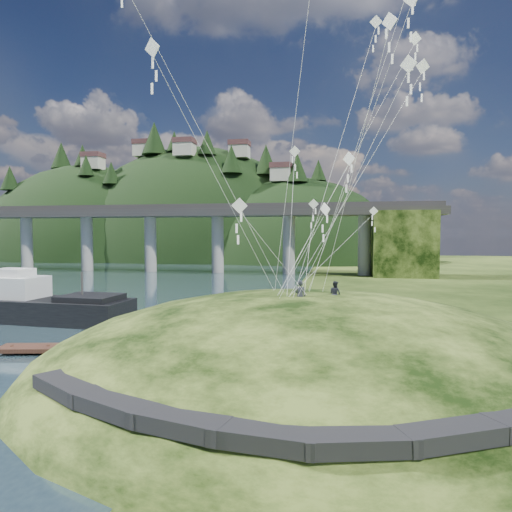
# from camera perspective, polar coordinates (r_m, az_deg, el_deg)

# --- Properties ---
(ground) EXTENTS (320.00, 320.00, 0.00)m
(ground) POSITION_cam_1_polar(r_m,az_deg,el_deg) (28.61, -10.50, -14.68)
(ground) COLOR black
(ground) RESTS_ON ground
(grass_hill) EXTENTS (36.00, 32.00, 13.00)m
(grass_hill) POSITION_cam_1_polar(r_m,az_deg,el_deg) (29.28, 6.56, -17.33)
(grass_hill) COLOR black
(grass_hill) RESTS_ON ground
(footpath) EXTENTS (22.29, 5.84, 0.83)m
(footpath) POSITION_cam_1_polar(r_m,az_deg,el_deg) (17.15, 1.74, -19.47)
(footpath) COLOR black
(footpath) RESTS_ON ground
(bridge) EXTENTS (160.00, 11.00, 15.00)m
(bridge) POSITION_cam_1_polar(r_m,az_deg,el_deg) (102.18, -10.21, 3.44)
(bridge) COLOR #2D2B2B
(bridge) RESTS_ON ground
(far_ridge) EXTENTS (153.00, 70.00, 94.50)m
(far_ridge) POSITION_cam_1_polar(r_m,az_deg,el_deg) (157.80, -9.23, -3.00)
(far_ridge) COLOR black
(far_ridge) RESTS_ON ground
(work_barge) EXTENTS (19.32, 6.26, 6.67)m
(work_barge) POSITION_cam_1_polar(r_m,az_deg,el_deg) (49.90, -26.13, -5.41)
(work_barge) COLOR black
(work_barge) RESTS_ON ground
(wooden_dock) EXTENTS (12.11, 4.34, 0.86)m
(wooden_dock) POSITION_cam_1_polar(r_m,az_deg,el_deg) (35.54, -20.66, -10.70)
(wooden_dock) COLOR #311B14
(wooden_dock) RESTS_ON ground
(kite_flyers) EXTENTS (2.80, 1.99, 1.83)m
(kite_flyers) POSITION_cam_1_polar(r_m,az_deg,el_deg) (27.09, 8.05, -3.06)
(kite_flyers) COLOR #242630
(kite_flyers) RESTS_ON ground
(kite_swarm) EXTENTS (15.87, 16.56, 16.54)m
(kite_swarm) POSITION_cam_1_polar(r_m,az_deg,el_deg) (27.40, 10.20, 20.86)
(kite_swarm) COLOR white
(kite_swarm) RESTS_ON ground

